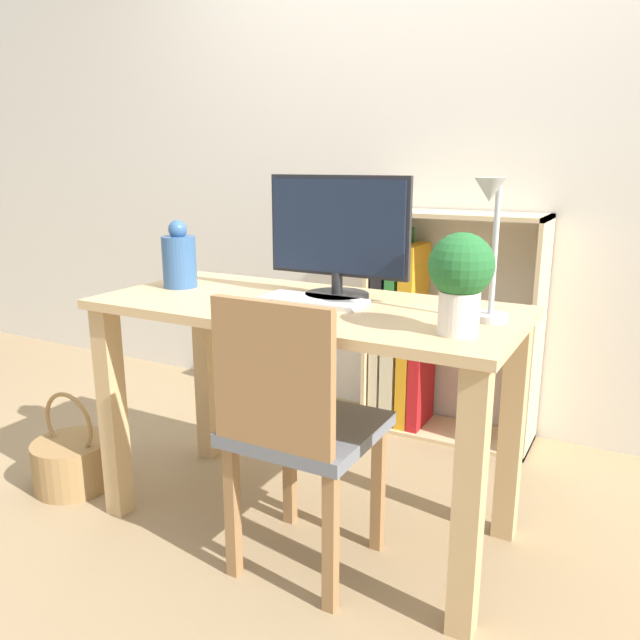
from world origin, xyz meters
The scene contains 11 objects.
ground_plane centered at (0.00, 0.00, 0.00)m, with size 10.00×10.00×0.00m, color #997F5B.
wall_back centered at (0.00, 1.12, 1.30)m, with size 8.00×0.05×2.60m.
desk centered at (0.00, 0.00, 0.62)m, with size 1.34×0.61×0.77m.
monitor centered at (0.06, 0.12, 0.98)m, with size 0.48×0.21×0.39m.
keyboard centered at (0.02, 0.01, 0.78)m, with size 0.33×0.14×0.02m.
vase centered at (-0.52, 0.02, 0.88)m, with size 0.12×0.12×0.24m.
desk_lamp centered at (0.57, -0.01, 1.01)m, with size 0.10×0.19×0.39m.
potted_plant centered at (0.53, -0.13, 0.93)m, with size 0.17×0.17×0.26m.
chair centered at (0.11, -0.24, 0.48)m, with size 0.40×0.40×0.86m.
bookshelf centered at (0.06, 0.94, 0.44)m, with size 0.74×0.28×1.00m.
basket centered at (-0.91, -0.20, 0.10)m, with size 0.29×0.29×0.38m.
Camera 1 is at (0.95, -1.66, 1.20)m, focal length 35.00 mm.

